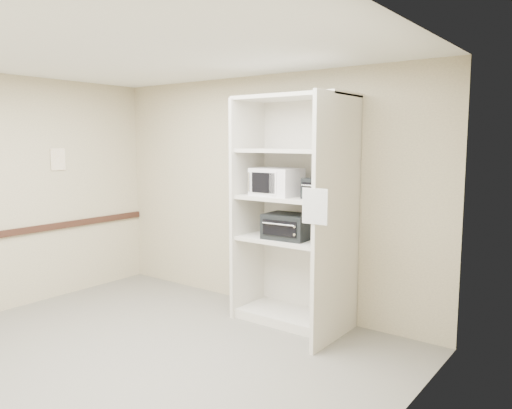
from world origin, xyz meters
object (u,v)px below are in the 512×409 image
Objects in this scene: shelving_unit at (297,219)px; toaster_oven_upper at (323,189)px; toaster_oven_lower at (288,226)px; microwave at (277,182)px.

shelving_unit is 6.65× the size of toaster_oven_upper.
shelving_unit is at bearing -178.75° from toaster_oven_upper.
toaster_oven_upper is 0.76× the size of toaster_oven_lower.
shelving_unit is at bearing 8.70° from microwave.
toaster_oven_upper is (0.33, -0.04, 0.34)m from shelving_unit.
shelving_unit is 4.93× the size of microwave.
shelving_unit reaches higher than toaster_oven_lower.
toaster_oven_lower is at bearing -171.37° from toaster_oven_upper.
shelving_unit is 0.47m from toaster_oven_upper.
microwave is at bearing -173.40° from shelving_unit.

